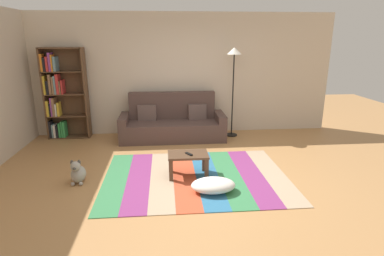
# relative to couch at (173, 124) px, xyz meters

# --- Properties ---
(ground_plane) EXTENTS (14.00, 14.00, 0.00)m
(ground_plane) POSITION_rel_couch_xyz_m (0.29, -2.02, -0.34)
(ground_plane) COLOR #B27F4C
(back_wall) EXTENTS (6.80, 0.10, 2.70)m
(back_wall) POSITION_rel_couch_xyz_m (0.29, 0.53, 1.01)
(back_wall) COLOR beige
(back_wall) RESTS_ON ground_plane
(rug) EXTENTS (2.91, 2.16, 0.01)m
(rug) POSITION_rel_couch_xyz_m (0.31, -2.06, -0.33)
(rug) COLOR #387F4C
(rug) RESTS_ON ground_plane
(couch) EXTENTS (2.26, 0.80, 1.00)m
(couch) POSITION_rel_couch_xyz_m (0.00, 0.00, 0.00)
(couch) COLOR #4C3833
(couch) RESTS_ON ground_plane
(bookshelf) EXTENTS (0.90, 0.28, 1.96)m
(bookshelf) POSITION_rel_couch_xyz_m (-2.41, 0.28, 0.64)
(bookshelf) COLOR brown
(bookshelf) RESTS_ON ground_plane
(coffee_table) EXTENTS (0.64, 0.41, 0.37)m
(coffee_table) POSITION_rel_couch_xyz_m (0.19, -2.00, -0.03)
(coffee_table) COLOR #513826
(coffee_table) RESTS_ON rug
(pouf) EXTENTS (0.64, 0.43, 0.19)m
(pouf) POSITION_rel_couch_xyz_m (0.51, -2.58, -0.23)
(pouf) COLOR white
(pouf) RESTS_ON rug
(dog) EXTENTS (0.22, 0.35, 0.40)m
(dog) POSITION_rel_couch_xyz_m (-1.52, -2.08, -0.18)
(dog) COLOR #9E998E
(dog) RESTS_ON ground_plane
(standing_lamp) EXTENTS (0.32, 0.32, 1.95)m
(standing_lamp) POSITION_rel_couch_xyz_m (1.34, 0.09, 1.30)
(standing_lamp) COLOR black
(standing_lamp) RESTS_ON ground_plane
(tv_remote) EXTENTS (0.12, 0.15, 0.02)m
(tv_remote) POSITION_rel_couch_xyz_m (0.20, -2.04, 0.06)
(tv_remote) COLOR black
(tv_remote) RESTS_ON coffee_table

